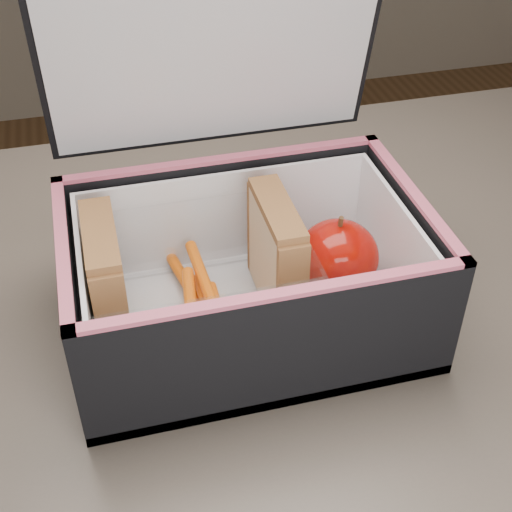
{
  "coord_description": "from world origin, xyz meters",
  "views": [
    {
      "loc": [
        -0.11,
        -0.39,
        1.18
      ],
      "look_at": [
        0.01,
        0.05,
        0.81
      ],
      "focal_mm": 50.0,
      "sensor_mm": 36.0,
      "label": 1
    }
  ],
  "objects": [
    {
      "name": "kitchen_table",
      "position": [
        0.0,
        0.0,
        0.66
      ],
      "size": [
        1.2,
        0.8,
        0.75
      ],
      "color": "#51473E",
      "rests_on": "ground"
    },
    {
      "name": "lunch_bag",
      "position": [
        -0.0,
        0.04,
        0.81
      ],
      "size": [
        0.29,
        0.23,
        0.29
      ],
      "color": "black",
      "rests_on": "kitchen_table"
    },
    {
      "name": "plastic_tub",
      "position": [
        -0.05,
        0.04,
        0.8
      ],
      "size": [
        0.18,
        0.13,
        0.07
      ],
      "primitive_type": null,
      "color": "white",
      "rests_on": "lunch_bag"
    },
    {
      "name": "sandwich_left",
      "position": [
        -0.12,
        0.04,
        0.82
      ],
      "size": [
        0.02,
        0.09,
        0.1
      ],
      "color": "tan",
      "rests_on": "plastic_tub"
    },
    {
      "name": "sandwich_right",
      "position": [
        0.02,
        0.04,
        0.82
      ],
      "size": [
        0.02,
        0.09,
        0.1
      ],
      "color": "tan",
      "rests_on": "plastic_tub"
    },
    {
      "name": "carrot_sticks",
      "position": [
        -0.04,
        0.04,
        0.78
      ],
      "size": [
        0.04,
        0.15,
        0.03
      ],
      "color": "#D74619",
      "rests_on": "plastic_tub"
    },
    {
      "name": "paper_napkin",
      "position": [
        0.07,
        0.05,
        0.77
      ],
      "size": [
        0.09,
        0.1,
        0.01
      ],
      "primitive_type": "cube",
      "rotation": [
        0.0,
        0.0,
        -0.25
      ],
      "color": "white",
      "rests_on": "lunch_bag"
    },
    {
      "name": "red_apple",
      "position": [
        0.08,
        0.04,
        0.8
      ],
      "size": [
        0.08,
        0.08,
        0.07
      ],
      "rotation": [
        0.0,
        0.0,
        -0.16
      ],
      "color": "maroon",
      "rests_on": "paper_napkin"
    }
  ]
}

